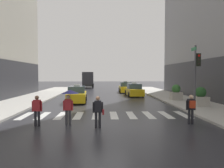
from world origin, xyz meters
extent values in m
plane|color=#26262B|center=(0.00, 0.00, 0.00)|extent=(160.00, 160.00, 0.00)
cube|color=silver|center=(-5.40, 3.00, 0.00)|extent=(0.50, 2.80, 0.01)
cube|color=silver|center=(-4.20, 3.00, 0.00)|extent=(0.50, 2.80, 0.01)
cube|color=silver|center=(-3.00, 3.00, 0.00)|extent=(0.50, 2.80, 0.01)
cube|color=silver|center=(-1.80, 3.00, 0.00)|extent=(0.50, 2.80, 0.01)
cube|color=silver|center=(-0.60, 3.00, 0.00)|extent=(0.50, 2.80, 0.01)
cube|color=silver|center=(0.60, 3.00, 0.00)|extent=(0.50, 2.80, 0.01)
cube|color=silver|center=(1.80, 3.00, 0.00)|extent=(0.50, 2.80, 0.01)
cube|color=silver|center=(3.00, 3.00, 0.00)|extent=(0.50, 2.80, 0.01)
cube|color=silver|center=(4.20, 3.00, 0.00)|extent=(0.50, 2.80, 0.01)
cube|color=silver|center=(5.40, 3.00, 0.00)|extent=(0.50, 2.80, 0.01)
cube|color=#2D2D33|center=(10.45, 9.30, 2.20)|extent=(0.10, 31.36, 4.40)
cylinder|color=#47474C|center=(6.73, 4.17, 2.55)|extent=(0.14, 0.14, 4.80)
cube|color=black|center=(6.95, 4.17, 3.88)|extent=(0.30, 0.26, 0.95)
sphere|color=red|center=(6.95, 4.03, 4.18)|extent=(0.17, 0.17, 0.17)
sphere|color=#28231E|center=(6.95, 4.03, 3.88)|extent=(0.17, 0.17, 0.17)
sphere|color=#28231E|center=(6.95, 4.03, 3.58)|extent=(0.17, 0.17, 0.17)
cube|color=#196638|center=(6.68, 4.35, 4.70)|extent=(0.04, 0.84, 0.24)
cube|color=yellow|center=(-2.77, 10.20, 0.56)|extent=(2.05, 4.59, 0.84)
cube|color=#384C5B|center=(-2.76, 10.10, 1.30)|extent=(1.71, 2.19, 0.64)
cube|color=silver|center=(-2.76, 10.10, 1.71)|extent=(0.61, 0.27, 0.18)
cylinder|color=black|center=(-3.69, 11.50, 0.33)|extent=(0.26, 0.67, 0.66)
cylinder|color=black|center=(-1.99, 11.60, 0.33)|extent=(0.26, 0.67, 0.66)
cylinder|color=black|center=(-3.54, 8.81, 0.33)|extent=(0.26, 0.67, 0.66)
cylinder|color=black|center=(-1.84, 8.90, 0.33)|extent=(0.26, 0.67, 0.66)
cube|color=#F2EAB2|center=(-3.52, 12.44, 0.60)|extent=(0.20, 0.05, 0.14)
cube|color=#F2EAB2|center=(-2.26, 12.51, 0.60)|extent=(0.20, 0.05, 0.14)
cube|color=yellow|center=(3.91, 16.28, 0.56)|extent=(2.00, 4.58, 0.84)
cube|color=#384C5B|center=(3.92, 16.18, 1.30)|extent=(1.69, 2.17, 0.64)
cube|color=silver|center=(3.92, 16.18, 1.71)|extent=(0.61, 0.27, 0.18)
cylinder|color=black|center=(3.00, 17.59, 0.33)|extent=(0.25, 0.67, 0.66)
cylinder|color=black|center=(4.71, 17.67, 0.33)|extent=(0.25, 0.67, 0.66)
cylinder|color=black|center=(3.12, 14.90, 0.33)|extent=(0.25, 0.67, 0.66)
cylinder|color=black|center=(4.83, 14.97, 0.33)|extent=(0.25, 0.67, 0.66)
cube|color=#F2EAB2|center=(3.18, 18.52, 0.60)|extent=(0.20, 0.05, 0.14)
cube|color=#F2EAB2|center=(4.44, 18.58, 0.60)|extent=(0.20, 0.05, 0.14)
cube|color=yellow|center=(3.40, 22.11, 0.56)|extent=(1.85, 4.52, 0.84)
cube|color=#384C5B|center=(3.40, 22.01, 1.30)|extent=(1.62, 2.12, 0.64)
cube|color=silver|center=(3.40, 22.01, 1.71)|extent=(0.60, 0.25, 0.18)
cylinder|color=black|center=(2.56, 23.47, 0.33)|extent=(0.23, 0.66, 0.66)
cylinder|color=black|center=(4.27, 23.46, 0.33)|extent=(0.23, 0.66, 0.66)
cylinder|color=black|center=(2.53, 20.77, 0.33)|extent=(0.23, 0.66, 0.66)
cylinder|color=black|center=(4.24, 20.76, 0.33)|extent=(0.23, 0.66, 0.66)
cube|color=#F2EAB2|center=(2.80, 24.39, 0.60)|extent=(0.20, 0.04, 0.14)
cube|color=#F2EAB2|center=(4.06, 24.38, 0.60)|extent=(0.20, 0.04, 0.14)
cube|color=#2D2D2D|center=(-3.30, 34.72, 0.65)|extent=(1.99, 6.65, 0.40)
cube|color=silver|center=(-3.40, 38.02, 1.90)|extent=(2.15, 1.86, 2.10)
cube|color=#384C5B|center=(-3.42, 38.94, 2.27)|extent=(1.89, 0.09, 0.95)
cube|color=#2D2D33|center=(-3.28, 33.82, 2.10)|extent=(2.34, 4.86, 2.50)
cylinder|color=black|center=(-4.39, 37.79, 0.45)|extent=(0.31, 0.91, 0.90)
cylinder|color=black|center=(-2.39, 37.84, 0.45)|extent=(0.31, 0.91, 0.90)
cylinder|color=black|center=(-4.26, 33.25, 0.45)|extent=(0.31, 0.91, 0.90)
cylinder|color=black|center=(-2.26, 33.31, 0.45)|extent=(0.31, 0.91, 0.90)
cylinder|color=#333338|center=(-2.15, 0.24, 0.41)|extent=(0.14, 0.14, 0.82)
cylinder|color=#333338|center=(-1.97, 0.24, 0.41)|extent=(0.14, 0.14, 0.82)
cube|color=maroon|center=(-2.06, 0.24, 1.12)|extent=(0.36, 0.24, 0.60)
sphere|color=beige|center=(-2.06, 0.24, 1.54)|extent=(0.22, 0.22, 0.22)
cylinder|color=maroon|center=(-2.29, 0.24, 1.07)|extent=(0.09, 0.09, 0.55)
cylinder|color=maroon|center=(-1.83, 0.24, 1.07)|extent=(0.09, 0.09, 0.55)
cylinder|color=#4C4C4C|center=(-1.94, 0.24, 1.42)|extent=(0.02, 0.02, 1.00)
cone|color=navy|center=(-1.94, 0.24, 1.84)|extent=(0.96, 0.96, 0.20)
cylinder|color=black|center=(4.67, 0.12, 0.41)|extent=(0.14, 0.14, 0.82)
cylinder|color=black|center=(4.85, 0.12, 0.41)|extent=(0.14, 0.14, 0.82)
cube|color=black|center=(4.76, 0.12, 1.12)|extent=(0.36, 0.24, 0.60)
sphere|color=beige|center=(4.76, 0.12, 1.54)|extent=(0.22, 0.22, 0.22)
cylinder|color=black|center=(4.53, 0.12, 1.07)|extent=(0.09, 0.09, 0.55)
cylinder|color=black|center=(4.99, 0.12, 1.07)|extent=(0.09, 0.09, 0.55)
cube|color=#B23319|center=(4.76, -0.10, 1.14)|extent=(0.28, 0.18, 0.40)
cylinder|color=black|center=(-0.49, -0.49, 0.41)|extent=(0.14, 0.14, 0.82)
cylinder|color=black|center=(-0.31, -0.49, 0.41)|extent=(0.14, 0.14, 0.82)
cube|color=black|center=(-0.40, -0.49, 1.12)|extent=(0.36, 0.24, 0.60)
sphere|color=#9E7051|center=(-0.40, -0.49, 1.54)|extent=(0.22, 0.22, 0.22)
cylinder|color=black|center=(-0.63, -0.49, 1.07)|extent=(0.09, 0.09, 0.55)
cylinder|color=black|center=(-0.17, -0.49, 1.07)|extent=(0.09, 0.09, 0.55)
cube|color=maroon|center=(-0.12, -0.49, 0.84)|extent=(0.10, 0.20, 0.28)
cylinder|color=black|center=(-3.77, 0.04, 0.41)|extent=(0.14, 0.14, 0.82)
cylinder|color=black|center=(-3.59, 0.04, 0.41)|extent=(0.14, 0.14, 0.82)
cube|color=maroon|center=(-3.68, 0.04, 1.12)|extent=(0.36, 0.24, 0.60)
sphere|color=brown|center=(-3.68, 0.04, 1.54)|extent=(0.22, 0.22, 0.22)
cylinder|color=maroon|center=(-3.91, 0.04, 1.07)|extent=(0.09, 0.09, 0.55)
cylinder|color=maroon|center=(-3.45, 0.04, 1.07)|extent=(0.09, 0.09, 0.55)
cube|color=#A8A399|center=(8.04, 6.01, 0.55)|extent=(1.10, 1.10, 0.80)
sphere|color=#234C23|center=(8.04, 6.01, 1.30)|extent=(0.90, 0.90, 0.90)
cube|color=#A8A399|center=(7.52, 10.56, 0.55)|extent=(1.10, 1.10, 0.80)
sphere|color=#33662D|center=(7.52, 10.56, 1.30)|extent=(0.90, 0.90, 0.90)
camera|label=1|loc=(-0.13, -11.59, 2.75)|focal=34.51mm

